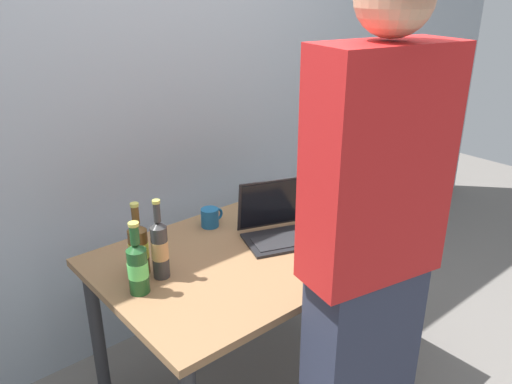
{
  "coord_description": "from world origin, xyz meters",
  "views": [
    {
      "loc": [
        -1.22,
        -1.44,
        1.78
      ],
      "look_at": [
        -0.0,
        0.0,
        0.99
      ],
      "focal_mm": 35.9,
      "sensor_mm": 36.0,
      "label": 1
    }
  ],
  "objects_px": {
    "laptop": "(277,224)",
    "person_figure": "(369,264)",
    "beer_bottle_amber": "(139,247)",
    "beer_bottle_brown": "(160,248)",
    "coffee_mug": "(210,217)",
    "beer_bottle_green": "(138,266)"
  },
  "relations": [
    {
      "from": "beer_bottle_green",
      "to": "beer_bottle_brown",
      "type": "xyz_separation_m",
      "value": [
        0.11,
        0.04,
        0.02
      ]
    },
    {
      "from": "beer_bottle_green",
      "to": "beer_bottle_amber",
      "type": "xyz_separation_m",
      "value": [
        0.07,
        0.12,
        0.0
      ]
    },
    {
      "from": "laptop",
      "to": "beer_bottle_amber",
      "type": "distance_m",
      "value": 0.61
    },
    {
      "from": "beer_bottle_green",
      "to": "beer_bottle_amber",
      "type": "relative_size",
      "value": 0.95
    },
    {
      "from": "person_figure",
      "to": "beer_bottle_amber",
      "type": "bearing_deg",
      "value": 116.98
    },
    {
      "from": "laptop",
      "to": "beer_bottle_amber",
      "type": "bearing_deg",
      "value": 168.67
    },
    {
      "from": "beer_bottle_brown",
      "to": "coffee_mug",
      "type": "relative_size",
      "value": 2.8
    },
    {
      "from": "beer_bottle_green",
      "to": "coffee_mug",
      "type": "height_order",
      "value": "beer_bottle_green"
    },
    {
      "from": "beer_bottle_brown",
      "to": "coffee_mug",
      "type": "height_order",
      "value": "beer_bottle_brown"
    },
    {
      "from": "laptop",
      "to": "coffee_mug",
      "type": "distance_m",
      "value": 0.32
    },
    {
      "from": "beer_bottle_green",
      "to": "coffee_mug",
      "type": "xyz_separation_m",
      "value": [
        0.5,
        0.27,
        -0.06
      ]
    },
    {
      "from": "laptop",
      "to": "beer_bottle_brown",
      "type": "distance_m",
      "value": 0.56
    },
    {
      "from": "laptop",
      "to": "beer_bottle_green",
      "type": "height_order",
      "value": "beer_bottle_green"
    },
    {
      "from": "beer_bottle_green",
      "to": "person_figure",
      "type": "relative_size",
      "value": 0.15
    },
    {
      "from": "beer_bottle_brown",
      "to": "beer_bottle_amber",
      "type": "xyz_separation_m",
      "value": [
        -0.05,
        0.08,
        -0.01
      ]
    },
    {
      "from": "laptop",
      "to": "beer_bottle_amber",
      "type": "xyz_separation_m",
      "value": [
        -0.6,
        0.12,
        0.05
      ]
    },
    {
      "from": "beer_bottle_brown",
      "to": "beer_bottle_green",
      "type": "bearing_deg",
      "value": -161.06
    },
    {
      "from": "beer_bottle_brown",
      "to": "person_figure",
      "type": "bearing_deg",
      "value": -63.48
    },
    {
      "from": "beer_bottle_amber",
      "to": "person_figure",
      "type": "height_order",
      "value": "person_figure"
    },
    {
      "from": "laptop",
      "to": "beer_bottle_green",
      "type": "xyz_separation_m",
      "value": [
        -0.66,
        0.0,
        0.05
      ]
    },
    {
      "from": "coffee_mug",
      "to": "beer_bottle_brown",
      "type": "bearing_deg",
      "value": -149.63
    },
    {
      "from": "laptop",
      "to": "person_figure",
      "type": "bearing_deg",
      "value": -108.33
    }
  ]
}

